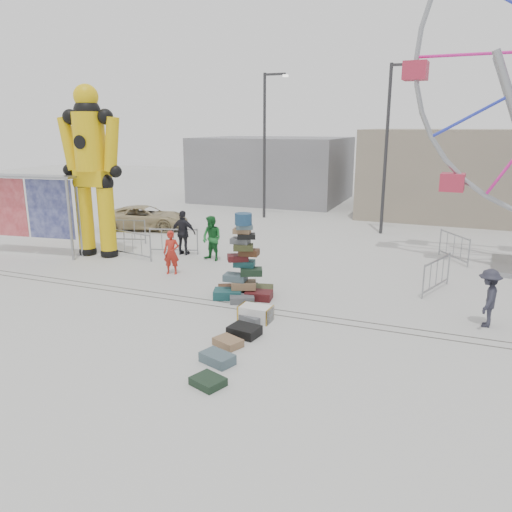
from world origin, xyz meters
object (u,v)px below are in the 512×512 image
at_px(parked_suv, 145,218).
at_px(barricade_wheel_back, 454,247).
at_px(pedestrian_green, 212,238).
at_px(lamp_post_right, 389,141).
at_px(pedestrian_red, 171,253).
at_px(pedestrian_black, 183,233).
at_px(barricade_dummy_b, 133,245).
at_px(crash_test_dummy, 92,166).
at_px(steamer_trunk, 256,313).
at_px(barricade_dummy_a, 124,231).
at_px(pedestrian_grey, 488,298).
at_px(banner_scaffold, 25,195).
at_px(suitcase_tower, 244,274).
at_px(barricade_wheel_front, 436,275).
at_px(lamp_post_left, 266,139).

bearing_deg(parked_suv, barricade_wheel_back, -108.80).
bearing_deg(pedestrian_green, lamp_post_right, 71.87).
relative_size(barricade_wheel_back, pedestrian_red, 1.26).
bearing_deg(parked_suv, pedestrian_red, -155.57).
bearing_deg(pedestrian_black, barricade_dummy_b, 34.38).
distance_m(crash_test_dummy, steamer_trunk, 10.27).
height_order(barricade_dummy_a, pedestrian_grey, pedestrian_grey).
xyz_separation_m(banner_scaffold, steamer_trunk, (11.34, -3.25, -2.27)).
height_order(crash_test_dummy, steamer_trunk, crash_test_dummy).
bearing_deg(parked_suv, lamp_post_right, -89.18).
distance_m(suitcase_tower, barricade_wheel_front, 6.23).
distance_m(banner_scaffold, pedestrian_grey, 17.33).
height_order(lamp_post_left, crash_test_dummy, lamp_post_left).
bearing_deg(pedestrian_red, pedestrian_black, 94.16).
bearing_deg(barricade_dummy_b, lamp_post_left, 93.21).
bearing_deg(pedestrian_black, barricade_wheel_back, -167.23).
relative_size(lamp_post_left, barricade_dummy_a, 4.00).
distance_m(lamp_post_right, barricade_wheel_front, 9.79).
distance_m(suitcase_tower, barricade_dummy_b, 6.56).
bearing_deg(barricade_wheel_front, pedestrian_green, 104.77).
xyz_separation_m(barricade_dummy_a, parked_suv, (-0.89, 3.02, 0.05)).
height_order(barricade_dummy_a, pedestrian_red, pedestrian_red).
xyz_separation_m(lamp_post_left, suitcase_tower, (4.31, -13.28, -3.74)).
bearing_deg(pedestrian_red, banner_scaffold, 161.43).
distance_m(barricade_dummy_a, barricade_dummy_b, 2.93).
relative_size(pedestrian_red, parked_suv, 0.36).
bearing_deg(pedestrian_black, pedestrian_red, 106.98).
distance_m(lamp_post_right, suitcase_tower, 12.18).
relative_size(pedestrian_black, parked_suv, 0.43).
bearing_deg(barricade_wheel_back, pedestrian_grey, -25.03).
distance_m(barricade_dummy_b, pedestrian_grey, 13.18).
relative_size(crash_test_dummy, banner_scaffold, 1.51).
relative_size(lamp_post_right, barricade_dummy_a, 4.00).
xyz_separation_m(lamp_post_right, barricade_wheel_back, (3.33, -4.24, -3.93)).
xyz_separation_m(crash_test_dummy, steamer_trunk, (8.70, -4.21, -3.47)).
bearing_deg(barricade_dummy_b, barricade_dummy_a, 145.23).
distance_m(crash_test_dummy, pedestrian_green, 5.58).
relative_size(lamp_post_left, pedestrian_black, 4.33).
bearing_deg(crash_test_dummy, pedestrian_red, -19.54).
bearing_deg(steamer_trunk, crash_test_dummy, 155.89).
bearing_deg(steamer_trunk, barricade_dummy_a, 146.12).
xyz_separation_m(banner_scaffold, pedestrian_green, (7.36, 2.01, -1.58)).
distance_m(lamp_post_right, barricade_dummy_a, 13.11).
relative_size(lamp_post_left, pedestrian_green, 4.49).
distance_m(banner_scaffold, barricade_wheel_front, 15.98).
bearing_deg(banner_scaffold, lamp_post_right, 29.26).
bearing_deg(lamp_post_left, barricade_dummy_a, -113.49).
bearing_deg(barricade_dummy_b, barricade_wheel_back, 32.35).
relative_size(barricade_wheel_back, pedestrian_grey, 1.27).
bearing_deg(lamp_post_left, barricade_wheel_front, -46.73).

